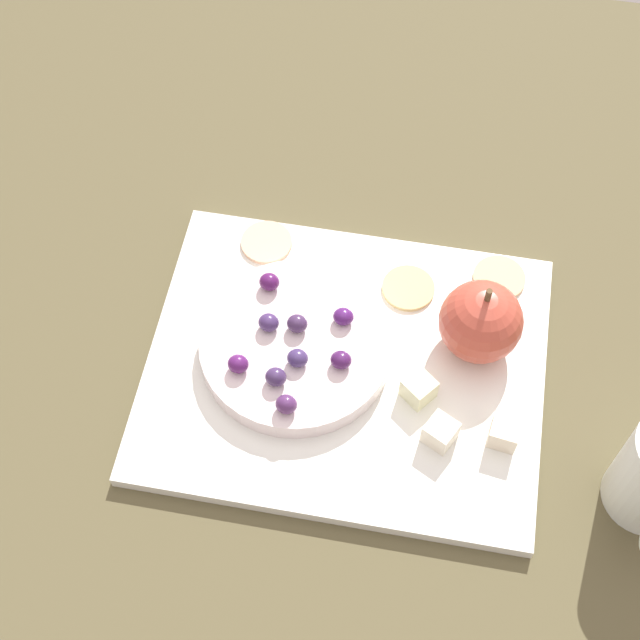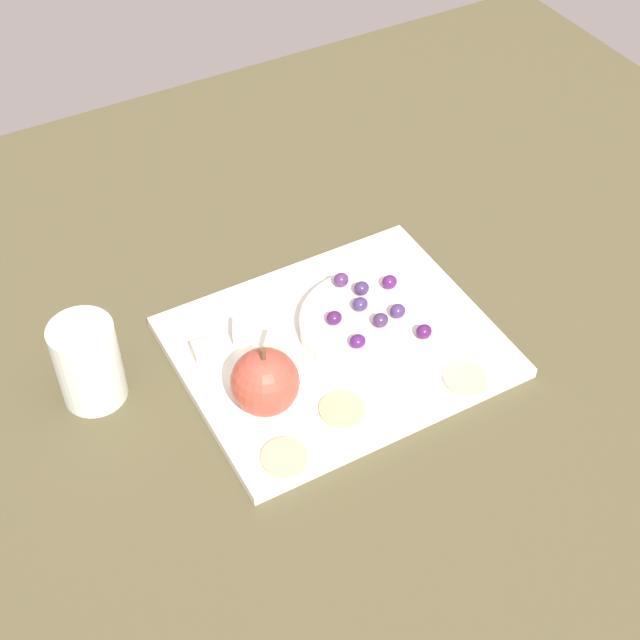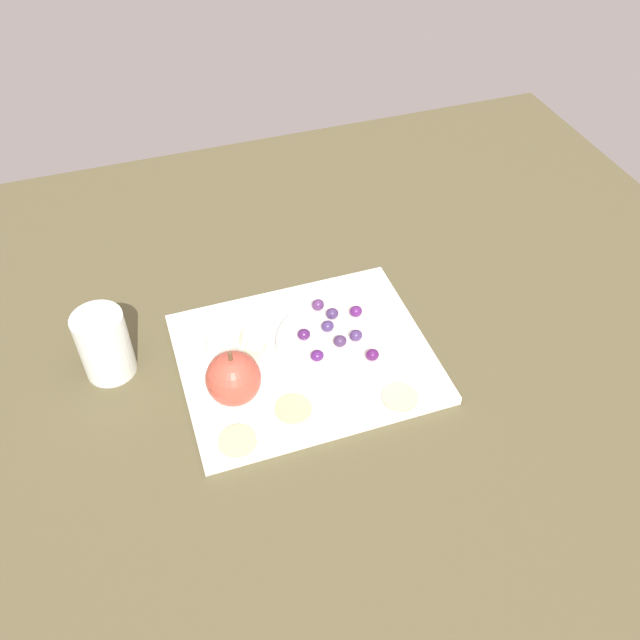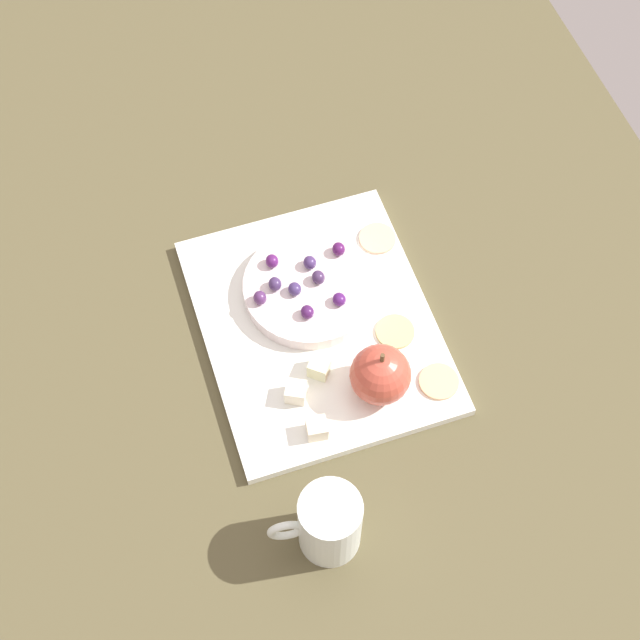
# 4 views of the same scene
# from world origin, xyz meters

# --- Properties ---
(table) EXTENTS (1.33, 1.08, 0.05)m
(table) POSITION_xyz_m (0.00, 0.00, 0.02)
(table) COLOR brown
(table) RESTS_ON ground
(platter) EXTENTS (0.33, 0.27, 0.01)m
(platter) POSITION_xyz_m (-0.03, -0.04, 0.05)
(platter) COLOR white
(platter) RESTS_ON table
(serving_dish) EXTENTS (0.16, 0.16, 0.02)m
(serving_dish) POSITION_xyz_m (0.01, -0.04, 0.07)
(serving_dish) COLOR white
(serving_dish) RESTS_ON platter
(apple_whole) EXTENTS (0.07, 0.07, 0.07)m
(apple_whole) POSITION_xyz_m (-0.13, -0.07, 0.09)
(apple_whole) COLOR #BB4837
(apple_whole) RESTS_ON platter
(apple_stem) EXTENTS (0.01, 0.01, 0.01)m
(apple_stem) POSITION_xyz_m (-0.13, -0.07, 0.13)
(apple_stem) COLOR brown
(apple_stem) RESTS_ON apple_whole
(cheese_cube_0) EXTENTS (0.03, 0.03, 0.02)m
(cheese_cube_0) POSITION_xyz_m (-0.16, 0.01, 0.07)
(cheese_cube_0) COLOR #F0E1C3
(cheese_cube_0) RESTS_ON platter
(cheese_cube_1) EXTENTS (0.03, 0.03, 0.02)m
(cheese_cube_1) POSITION_xyz_m (-0.09, -0.02, 0.07)
(cheese_cube_1) COLOR #EFF1BE
(cheese_cube_1) RESTS_ON platter
(cheese_cube_2) EXTENTS (0.03, 0.03, 0.02)m
(cheese_cube_2) POSITION_xyz_m (-0.11, 0.02, 0.07)
(cheese_cube_2) COLOR white
(cheese_cube_2) RESTS_ON platter
(cracker_0) EXTENTS (0.05, 0.05, 0.00)m
(cracker_0) POSITION_xyz_m (-0.07, -0.12, 0.06)
(cracker_0) COLOR #D7C07C
(cracker_0) RESTS_ON platter
(cracker_1) EXTENTS (0.05, 0.05, 0.00)m
(cracker_1) POSITION_xyz_m (0.06, -0.14, 0.06)
(cracker_1) COLOR #E4B28E
(cracker_1) RESTS_ON platter
(cracker_2) EXTENTS (0.05, 0.05, 0.00)m
(cracker_2) POSITION_xyz_m (-0.15, -0.14, 0.06)
(cracker_2) COLOR #E0B786
(cracker_2) RESTS_ON platter
(grape_0) EXTENTS (0.02, 0.02, 0.02)m
(grape_0) POSITION_xyz_m (0.05, -0.01, 0.09)
(grape_0) COLOR #531C5F
(grape_0) RESTS_ON serving_dish
(grape_1) EXTENTS (0.02, 0.02, 0.02)m
(grape_1) POSITION_xyz_m (0.04, -0.09, 0.09)
(grape_1) COLOR #4E1854
(grape_1) RESTS_ON serving_dish
(grape_2) EXTENTS (0.02, 0.02, 0.01)m
(grape_2) POSITION_xyz_m (-0.02, -0.07, 0.09)
(grape_2) COLOR #4B1B62
(grape_2) RESTS_ON serving_dish
(grape_3) EXTENTS (0.02, 0.02, 0.02)m
(grape_3) POSITION_xyz_m (0.01, -0.05, 0.09)
(grape_3) COLOR #422A51
(grape_3) RESTS_ON serving_dish
(grape_4) EXTENTS (0.02, 0.02, 0.01)m
(grape_4) POSITION_xyz_m (0.01, -0.02, 0.09)
(grape_4) COLOR #402D60
(grape_4) RESTS_ON serving_dish
(grape_5) EXTENTS (0.02, 0.02, 0.02)m
(grape_5) POSITION_xyz_m (0.01, 0.02, 0.09)
(grape_5) COLOR #502A5C
(grape_5) RESTS_ON serving_dish
(grape_6) EXTENTS (0.02, 0.02, 0.02)m
(grape_6) POSITION_xyz_m (0.02, 0.00, 0.09)
(grape_6) COLOR #402B57
(grape_6) RESTS_ON serving_dish
(grape_7) EXTENTS (0.02, 0.02, 0.01)m
(grape_7) POSITION_xyz_m (-0.03, -0.02, 0.09)
(grape_7) COLOR #451B52
(grape_7) RESTS_ON serving_dish
(grape_8) EXTENTS (0.02, 0.02, 0.02)m
(grape_8) POSITION_xyz_m (0.04, -0.05, 0.09)
(grape_8) COLOR #432C5F
(grape_8) RESTS_ON serving_dish
(cup) EXTENTS (0.07, 0.10, 0.10)m
(cup) POSITION_xyz_m (-0.28, 0.03, 0.10)
(cup) COLOR white
(cup) RESTS_ON table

